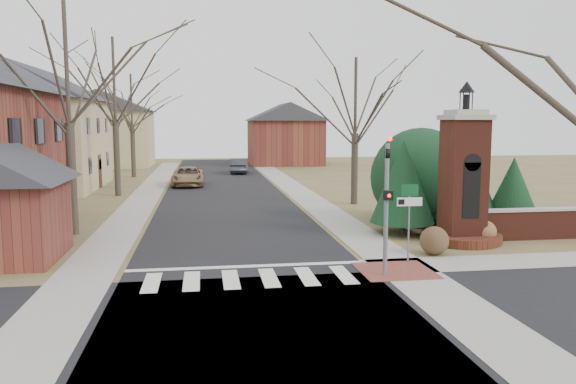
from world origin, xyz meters
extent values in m
plane|color=brown|center=(0.00, 0.00, 0.00)|extent=(120.00, 120.00, 0.00)
cube|color=black|center=(0.00, 22.00, 0.01)|extent=(8.00, 70.00, 0.01)
cube|color=black|center=(0.00, -3.00, 0.01)|extent=(120.00, 8.00, 0.01)
cube|color=silver|center=(0.00, 0.80, 0.01)|extent=(8.00, 2.20, 0.02)
cube|color=silver|center=(0.00, 2.30, 0.01)|extent=(8.00, 0.35, 0.02)
cube|color=gray|center=(5.20, 22.00, 0.01)|extent=(2.00, 60.00, 0.02)
cube|color=gray|center=(-5.20, 22.00, 0.01)|extent=(2.00, 60.00, 0.02)
cube|color=brown|center=(4.80, 1.00, 0.01)|extent=(2.40, 2.40, 0.02)
cylinder|color=slate|center=(4.30, 0.60, 2.10)|extent=(0.14, 0.14, 4.20)
imported|color=black|center=(4.30, 0.60, 4.05)|extent=(0.15, 0.18, 0.90)
sphere|color=#FF0C05|center=(4.30, 0.38, 4.35)|extent=(0.14, 0.14, 0.14)
cube|color=black|center=(4.30, 0.42, 2.60)|extent=(0.28, 0.16, 0.30)
sphere|color=#FF0C05|center=(4.30, 0.33, 2.60)|extent=(0.11, 0.11, 0.11)
cylinder|color=slate|center=(5.60, 2.00, 1.30)|extent=(0.06, 0.06, 2.60)
cube|color=silver|center=(5.60, 1.98, 2.15)|extent=(0.90, 0.03, 0.30)
cube|color=black|center=(5.30, 1.97, 2.15)|extent=(0.22, 0.02, 0.18)
cube|color=#0F4622|center=(5.60, 1.98, 2.55)|extent=(0.60, 0.03, 0.40)
cylinder|color=#5B271A|center=(9.00, 5.00, 0.18)|extent=(3.20, 3.20, 0.36)
cube|color=#5B271A|center=(9.00, 5.00, 2.50)|extent=(1.50, 1.50, 5.00)
cube|color=black|center=(9.00, 4.28, 2.20)|extent=(0.70, 0.10, 2.20)
cube|color=gray|center=(9.00, 5.00, 5.05)|extent=(1.70, 1.70, 0.20)
cube|color=gray|center=(9.00, 5.00, 5.25)|extent=(1.30, 1.30, 0.20)
cylinder|color=black|center=(9.00, 5.00, 5.65)|extent=(0.20, 0.20, 0.60)
cone|color=black|center=(9.00, 5.00, 6.25)|extent=(0.64, 0.64, 0.45)
cube|color=#5B271A|center=(13.50, 5.00, 0.60)|extent=(7.50, 0.40, 1.20)
cube|color=gray|center=(13.50, 5.00, 1.25)|extent=(7.50, 0.50, 0.10)
cube|color=#D4BB8D|center=(-13.50, 27.00, 3.20)|extent=(9.00, 12.00, 6.40)
cube|color=#D4BB8D|center=(-12.00, 48.00, 3.00)|extent=(10.00, 8.00, 6.00)
cube|color=#D4BB8D|center=(-14.80, 46.40, 6.99)|extent=(0.75, 0.75, 3.08)
cube|color=brown|center=(8.00, 48.00, 2.50)|extent=(8.00, 8.00, 5.00)
cube|color=brown|center=(5.76, 46.40, 5.90)|extent=(0.75, 0.75, 2.80)
cylinder|color=#473D33|center=(7.20, 7.00, 0.25)|extent=(0.20, 0.20, 0.50)
cone|color=#10321A|center=(7.20, 7.00, 2.30)|extent=(2.80, 2.80, 3.60)
cylinder|color=#473D33|center=(10.50, 8.20, 0.25)|extent=(0.20, 0.20, 0.50)
cone|color=#10321A|center=(10.50, 8.20, 2.60)|extent=(3.40, 3.40, 4.20)
cylinder|color=#473D33|center=(12.50, 7.20, 0.25)|extent=(0.20, 0.20, 0.50)
cone|color=#10321A|center=(12.50, 7.20, 1.90)|extent=(2.40, 2.40, 2.80)
sphere|color=#10321A|center=(9.00, 9.50, 2.40)|extent=(4.80, 4.80, 4.80)
cylinder|color=#473D33|center=(-7.00, 9.00, 2.42)|extent=(0.40, 0.40, 4.83)
cylinder|color=#473D33|center=(-7.00, 22.00, 2.52)|extent=(0.40, 0.40, 5.04)
cylinder|color=#473D33|center=(-7.50, 35.00, 2.21)|extent=(0.40, 0.40, 4.41)
cylinder|color=#473D33|center=(7.50, 16.00, 2.10)|extent=(0.40, 0.40, 4.20)
imported|color=#967452|center=(-2.54, 27.35, 0.72)|extent=(2.44, 5.18, 1.43)
imported|color=#35383D|center=(2.06, 37.30, 0.71)|extent=(1.99, 4.48, 1.43)
sphere|color=brown|center=(6.98, 3.00, 0.53)|extent=(1.06, 1.06, 1.06)
sphere|color=brown|center=(9.82, 4.60, 0.46)|extent=(0.92, 0.92, 0.92)
camera|label=1|loc=(-1.38, -16.21, 4.87)|focal=35.00mm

